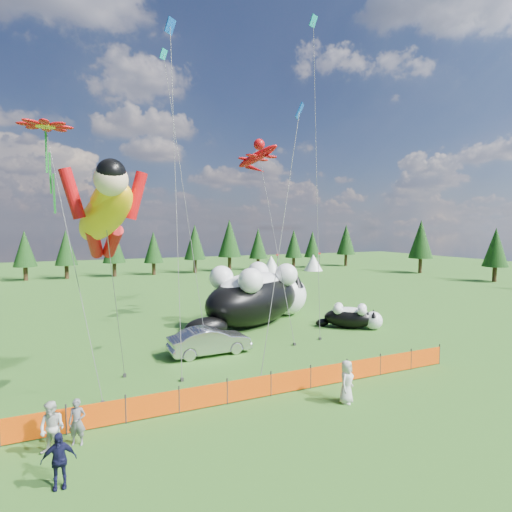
{
  "coord_description": "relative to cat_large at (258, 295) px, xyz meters",
  "views": [
    {
      "loc": [
        -6.38,
        -18.11,
        7.26
      ],
      "look_at": [
        3.39,
        4.0,
        5.57
      ],
      "focal_mm": 28.0,
      "sensor_mm": 36.0,
      "label": 1
    }
  ],
  "objects": [
    {
      "name": "festival_tents",
      "position": [
        5.07,
        30.7,
        -0.76
      ],
      "size": [
        50.0,
        3.2,
        2.8
      ],
      "primitive_type": null,
      "color": "white",
      "rests_on": "ground"
    },
    {
      "name": "superhero_kite",
      "position": [
        -11.41,
        -11.03,
        5.63
      ],
      "size": [
        5.57,
        6.57,
        10.27
      ],
      "color": "#FFB50D",
      "rests_on": "ground"
    },
    {
      "name": "car",
      "position": [
        -5.63,
        -5.71,
        -1.38
      ],
      "size": [
        4.8,
        1.87,
        1.56
      ],
      "primitive_type": "imported",
      "rotation": [
        0.0,
        0.0,
        1.62
      ],
      "color": "#B6B6BB",
      "rests_on": "ground"
    },
    {
      "name": "spectator_a",
      "position": [
        -12.56,
        -13.17,
        -1.38
      ],
      "size": [
        0.66,
        0.54,
        1.56
      ],
      "primitive_type": "imported",
      "rotation": [
        0.0,
        0.0,
        -0.34
      ],
      "color": "slate",
      "rests_on": "ground"
    },
    {
      "name": "ground",
      "position": [
        -5.93,
        -9.3,
        -2.16
      ],
      "size": [
        160.0,
        160.0,
        0.0
      ],
      "primitive_type": "plane",
      "color": "#103B0A",
      "rests_on": "ground"
    },
    {
      "name": "cat_small",
      "position": [
        5.65,
        -4.09,
        -1.33
      ],
      "size": [
        4.08,
        3.58,
        1.74
      ],
      "rotation": [
        0.0,
        0.0,
        -0.67
      ],
      "color": "black",
      "rests_on": "ground"
    },
    {
      "name": "gecko_kite",
      "position": [
        0.85,
        2.06,
        10.81
      ],
      "size": [
        5.27,
        11.41,
        15.28
      ],
      "color": "#BF090D",
      "rests_on": "ground"
    },
    {
      "name": "safety_fence",
      "position": [
        -5.93,
        -12.3,
        -1.65
      ],
      "size": [
        22.06,
        0.06,
        1.1
      ],
      "color": "#262626",
      "rests_on": "ground"
    },
    {
      "name": "cat_large",
      "position": [
        0.0,
        0.0,
        0.0
      ],
      "size": [
        11.61,
        8.33,
        4.54
      ],
      "rotation": [
        0.0,
        0.0,
        0.49
      ],
      "color": "black",
      "rests_on": "ground"
    },
    {
      "name": "diamond_kite_d",
      "position": [
        -6.53,
        1.0,
        15.8
      ],
      "size": [
        1.7,
        6.14,
        20.33
      ],
      "color": "#0EA9A7",
      "rests_on": "ground"
    },
    {
      "name": "flower_kite",
      "position": [
        -13.63,
        -6.01,
        9.73
      ],
      "size": [
        3.51,
        5.8,
        12.81
      ],
      "color": "#BF090D",
      "rests_on": "ground"
    },
    {
      "name": "tree_line",
      "position": [
        -5.93,
        35.7,
        1.84
      ],
      "size": [
        90.0,
        4.0,
        8.0
      ],
      "primitive_type": null,
      "color": "black",
      "rests_on": "ground"
    },
    {
      "name": "spectator_b",
      "position": [
        -13.29,
        -13.52,
        -1.29
      ],
      "size": [
        0.98,
        0.88,
        1.74
      ],
      "primitive_type": "imported",
      "rotation": [
        0.0,
        0.0,
        -0.57
      ],
      "color": "beige",
      "rests_on": "ground"
    },
    {
      "name": "spectator_c",
      "position": [
        -13.02,
        -15.4,
        -1.37
      ],
      "size": [
        0.95,
        0.52,
        1.58
      ],
      "primitive_type": "imported",
      "rotation": [
        0.0,
        0.0,
        -0.04
      ],
      "color": "#121333",
      "rests_on": "ground"
    },
    {
      "name": "spectator_e",
      "position": [
        -2.33,
        -14.16,
        -1.27
      ],
      "size": [
        1.04,
        0.96,
        1.78
      ],
      "primitive_type": "imported",
      "rotation": [
        0.0,
        0.0,
        0.59
      ],
      "color": "beige",
      "rests_on": "ground"
    },
    {
      "name": "diamond_kite_c",
      "position": [
        -1.64,
        -8.77,
        10.78
      ],
      "size": [
        4.37,
        3.93,
        14.58
      ],
      "color": "#0C49B6",
      "rests_on": "ground"
    },
    {
      "name": "diamond_kite_a",
      "position": [
        -7.22,
        -3.8,
        15.97
      ],
      "size": [
        1.47,
        6.03,
        20.01
      ],
      "color": "#0C49B6",
      "rests_on": "ground"
    },
    {
      "name": "diamond_kite_b",
      "position": [
        3.75,
        -1.52,
        19.07
      ],
      "size": [
        2.68,
        4.83,
        23.37
      ],
      "color": "#0EA9A7",
      "rests_on": "ground"
    }
  ]
}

